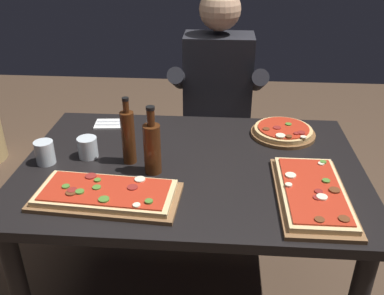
# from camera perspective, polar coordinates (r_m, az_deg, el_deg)

# --- Properties ---
(ground_plane) EXTENTS (6.40, 6.40, 0.00)m
(ground_plane) POSITION_cam_1_polar(r_m,az_deg,el_deg) (2.20, -0.10, -19.07)
(ground_plane) COLOR #4C3828
(dining_table) EXTENTS (1.40, 0.96, 0.74)m
(dining_table) POSITION_cam_1_polar(r_m,az_deg,el_deg) (1.78, -0.12, -4.87)
(dining_table) COLOR black
(dining_table) RESTS_ON ground_plane
(pizza_rectangular_front) EXTENTS (0.54, 0.28, 0.05)m
(pizza_rectangular_front) POSITION_cam_1_polar(r_m,az_deg,el_deg) (1.54, -11.55, -6.25)
(pizza_rectangular_front) COLOR brown
(pizza_rectangular_front) RESTS_ON dining_table
(pizza_rectangular_left) EXTENTS (0.25, 0.49, 0.05)m
(pizza_rectangular_left) POSITION_cam_1_polar(r_m,az_deg,el_deg) (1.58, 16.01, -5.97)
(pizza_rectangular_left) COLOR brown
(pizza_rectangular_left) RESTS_ON dining_table
(pizza_round_far) EXTENTS (0.30, 0.30, 0.05)m
(pizza_round_far) POSITION_cam_1_polar(r_m,az_deg,el_deg) (2.00, 12.26, 2.13)
(pizza_round_far) COLOR brown
(pizza_round_far) RESTS_ON dining_table
(wine_bottle_dark) EXTENTS (0.06, 0.06, 0.28)m
(wine_bottle_dark) POSITION_cam_1_polar(r_m,az_deg,el_deg) (1.72, -8.63, 1.58)
(wine_bottle_dark) COLOR #47230F
(wine_bottle_dark) RESTS_ON dining_table
(oil_bottle_amber) EXTENTS (0.07, 0.07, 0.28)m
(oil_bottle_amber) POSITION_cam_1_polar(r_m,az_deg,el_deg) (1.63, -5.43, 0.08)
(oil_bottle_amber) COLOR #47230F
(oil_bottle_amber) RESTS_ON dining_table
(tumbler_near_camera) EXTENTS (0.08, 0.08, 0.10)m
(tumbler_near_camera) POSITION_cam_1_polar(r_m,az_deg,el_deg) (1.82, -19.35, -0.64)
(tumbler_near_camera) COLOR silver
(tumbler_near_camera) RESTS_ON dining_table
(tumbler_far_side) EXTENTS (0.08, 0.08, 0.09)m
(tumbler_far_side) POSITION_cam_1_polar(r_m,az_deg,el_deg) (1.82, -13.97, 0.00)
(tumbler_far_side) COLOR silver
(tumbler_far_side) RESTS_ON dining_table
(napkin_cutlery_set) EXTENTS (0.19, 0.13, 0.01)m
(napkin_cutlery_set) POSITION_cam_1_polar(r_m,az_deg,el_deg) (2.11, -10.59, 3.17)
(napkin_cutlery_set) COLOR white
(napkin_cutlery_set) RESTS_ON dining_table
(diner_chair) EXTENTS (0.44, 0.44, 0.87)m
(diner_chair) POSITION_cam_1_polar(r_m,az_deg,el_deg) (2.61, 3.35, 2.40)
(diner_chair) COLOR #3D2B1E
(diner_chair) RESTS_ON ground_plane
(seated_diner) EXTENTS (0.53, 0.41, 1.33)m
(seated_diner) POSITION_cam_1_polar(r_m,az_deg,el_deg) (2.39, 3.45, 6.68)
(seated_diner) COLOR #23232D
(seated_diner) RESTS_ON ground_plane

